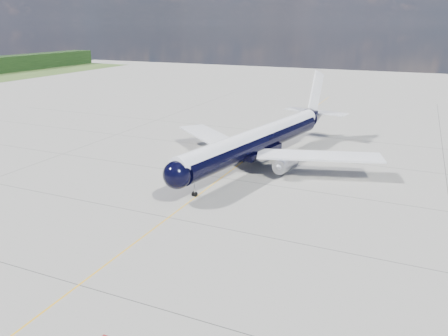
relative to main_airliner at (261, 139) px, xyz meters
The scene contains 3 objects.
ground 6.10m from the main_airliner, 132.69° to the right, with size 320.00×320.00×0.00m, color #99968E.
taxiway_centerline 9.77m from the main_airliner, 110.21° to the right, with size 0.16×160.00×0.01m, color #EDA90C.
main_airliner is the anchor object (origin of this frame).
Camera 1 is at (24.55, -29.60, 21.42)m, focal length 35.00 mm.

